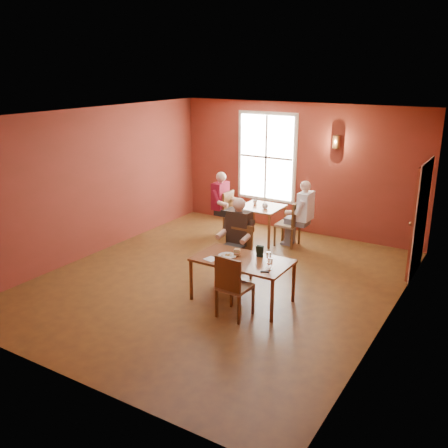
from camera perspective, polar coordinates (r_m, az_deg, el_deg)
The scene contains 28 objects.
ground at distance 9.20m, azimuth -0.65°, elevation -6.56°, with size 6.00×7.00×0.01m, color brown.
wall_back at distance 11.73m, azimuth 8.46°, elevation 6.28°, with size 6.00×0.04×3.00m, color brown.
wall_front at distance 6.17m, azimuth -18.24°, elevation -4.93°, with size 6.00×0.04×3.00m, color brown.
wall_left at distance 10.55m, azimuth -14.68°, elevation 4.62°, with size 0.04×7.00×3.00m, color brown.
wall_right at distance 7.61m, azimuth 18.85°, elevation -0.73°, with size 0.04×7.00×3.00m, color brown.
ceiling at distance 8.43m, azimuth -0.72°, elevation 12.37°, with size 6.00×7.00×0.04m, color white.
window at distance 11.98m, azimuth 4.86°, elevation 7.62°, with size 1.36×0.10×1.96m, color white.
door at distance 9.92m, azimuth 21.30°, elevation 0.46°, with size 0.12×1.04×2.10m, color maroon.
wall_sconce at distance 11.21m, azimuth 12.70°, elevation 9.15°, with size 0.16×0.16×0.28m, color brown.
main_table at distance 8.35m, azimuth 2.08°, elevation -6.43°, with size 1.58×0.89×0.74m, color brown, non-canonical shape.
chair_diner_main at distance 9.04m, azimuth 1.35°, elevation -3.50°, with size 0.45×0.45×1.03m, color #502F18, non-canonical shape.
diner_main at distance 8.95m, azimuth 1.26°, elevation -2.31°, with size 0.58×0.58×1.44m, color black, non-canonical shape.
chair_empty at distance 7.81m, azimuth 1.28°, elevation -7.02°, with size 0.46×0.46×1.04m, color #56381C, non-canonical shape.
plate_food at distance 8.32m, azimuth 0.38°, elevation -3.59°, with size 0.30×0.30×0.04m, color white.
sandwich at distance 8.32m, azimuth 1.49°, elevation -3.34°, with size 0.09×0.09×0.11m, color #DEBB71.
goblet_a at distance 8.06m, azimuth 5.12°, elevation -3.78°, with size 0.08×0.08×0.20m, color white, non-canonical shape.
goblet_b at distance 7.79m, azimuth 5.29°, elevation -4.56°, with size 0.08×0.08×0.20m, color white, non-canonical shape.
menu_stand at distance 8.29m, azimuth 4.11°, elevation -3.14°, with size 0.12×0.06×0.20m, color black.
knife at distance 8.02m, azimuth 0.59°, elevation -4.57°, with size 0.22×0.02×0.00m, color silver.
napkin at distance 8.21m, azimuth -1.50°, elevation -4.01°, with size 0.19×0.19×0.01m, color white.
sunglasses at distance 7.73m, azimuth 4.68°, elevation -5.45°, with size 0.13×0.04×0.02m, color black.
second_table at distance 11.23m, azimuth 4.23°, elevation 0.08°, with size 0.89×0.89×0.79m, color brown, non-canonical shape.
chair_diner_white at distance 10.93m, azimuth 7.27°, elevation 0.08°, with size 0.44×0.44×1.00m, color brown, non-canonical shape.
diner_white at distance 10.86m, azimuth 7.46°, elevation 1.10°, with size 0.57×0.57×1.42m, color white, non-canonical shape.
chair_diner_maroon at distance 11.49m, azimuth 1.36°, elevation 1.14°, with size 0.45×0.45×1.02m, color #523115, non-canonical shape.
diner_maroon at distance 11.45m, azimuth 1.24°, elevation 2.15°, with size 0.57×0.57×1.43m, color #59151A, non-canonical shape.
cup_a at distance 10.96m, azimuth 4.72°, elevation 2.03°, with size 0.13×0.13×0.10m, color silver.
cup_b at distance 11.28m, azimuth 3.57°, elevation 2.51°, with size 0.11×0.11×0.10m, color white.
Camera 1 is at (4.45, -7.11, 3.78)m, focal length 40.00 mm.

